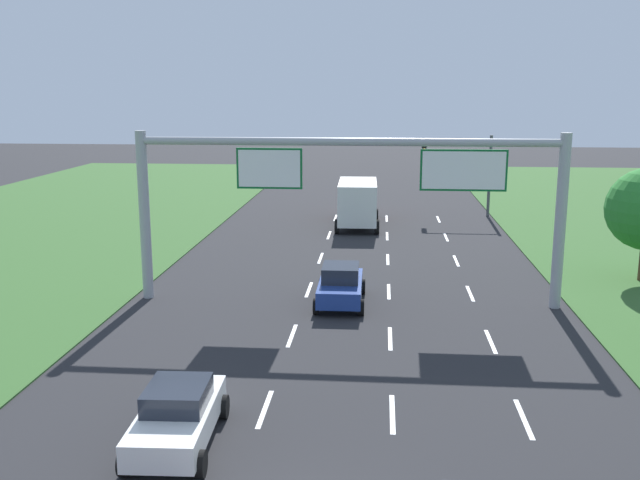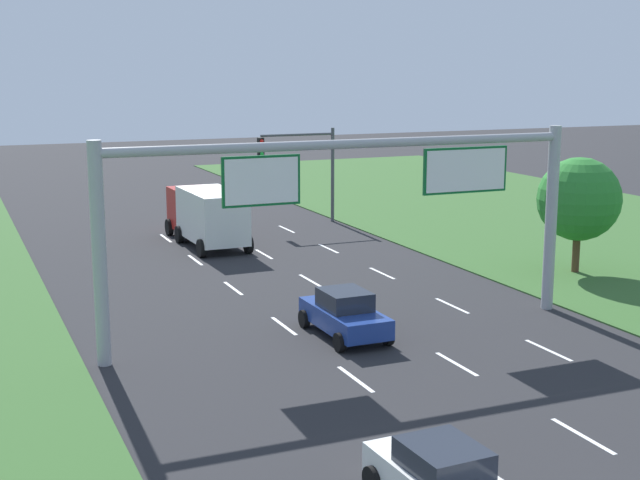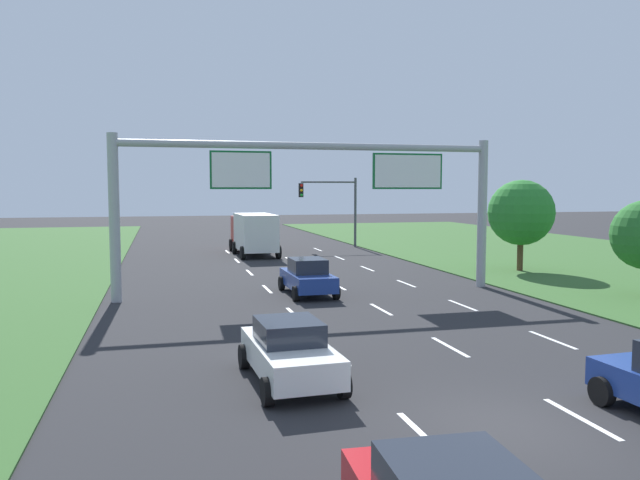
# 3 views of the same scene
# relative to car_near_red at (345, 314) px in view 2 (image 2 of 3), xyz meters

# --- Properties ---
(lane_dashes_inner_left) EXTENTS (0.14, 56.40, 0.01)m
(lane_dashes_inner_left) POSITION_rel_car_near_red_xyz_m (-1.50, -7.05, -0.79)
(lane_dashes_inner_left) COLOR white
(lane_dashes_inner_left) RESTS_ON ground_plane
(lane_dashes_inner_right) EXTENTS (0.14, 56.40, 0.01)m
(lane_dashes_inner_right) POSITION_rel_car_near_red_xyz_m (2.00, -7.05, -0.79)
(lane_dashes_inner_right) COLOR white
(lane_dashes_inner_right) RESTS_ON ground_plane
(lane_dashes_slip) EXTENTS (0.14, 56.40, 0.01)m
(lane_dashes_slip) POSITION_rel_car_near_red_xyz_m (5.50, -7.05, -0.79)
(lane_dashes_slip) COLOR white
(lane_dashes_slip) RESTS_ON ground_plane
(car_near_red) EXTENTS (2.03, 4.12, 1.62)m
(car_near_red) POSITION_rel_car_near_red_xyz_m (0.00, 0.00, 0.00)
(car_near_red) COLOR navy
(car_near_red) RESTS_ON ground_plane
(box_truck) EXTENTS (2.81, 7.50, 2.95)m
(box_truck) POSITION_rel_car_near_red_xyz_m (0.10, 17.43, 0.83)
(box_truck) COLOR #B21E19
(box_truck) RESTS_ON ground_plane
(sign_gantry) EXTENTS (17.24, 0.44, 7.00)m
(sign_gantry) POSITION_rel_car_near_red_xyz_m (0.51, 0.20, 4.09)
(sign_gantry) COLOR #9EA0A5
(sign_gantry) RESTS_ON ground_plane
(traffic_light_mast) EXTENTS (4.76, 0.49, 5.60)m
(traffic_light_mast) POSITION_rel_car_near_red_xyz_m (7.04, 21.30, 3.07)
(traffic_light_mast) COLOR #47494F
(traffic_light_mast) RESTS_ON ground_plane
(roadside_tree_far) EXTENTS (3.72, 3.72, 5.23)m
(roadside_tree_far) POSITION_rel_car_near_red_xyz_m (13.55, 4.62, 2.56)
(roadside_tree_far) COLOR #513823
(roadside_tree_far) RESTS_ON ground_plane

